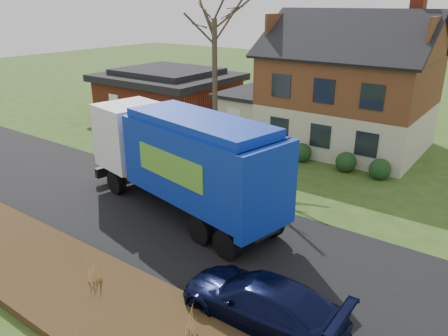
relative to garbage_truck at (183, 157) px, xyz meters
The scene contains 10 objects.
ground 2.70m from the garbage_truck, 95.41° to the right, with size 120.00×120.00×0.00m, color #2F4818.
road 2.69m from the garbage_truck, 95.41° to the right, with size 80.00×7.00×0.02m, color black.
mulch_verge 6.68m from the garbage_truck, 90.82° to the right, with size 80.00×3.50×0.30m, color #2F200F.
main_house 13.12m from the garbage_truck, 83.84° to the left, with size 12.95×8.95×9.26m.
ranch_house 17.09m from the garbage_truck, 135.08° to the left, with size 9.80×8.20×3.70m.
garbage_truck is the anchor object (origin of this frame).
silver_sedan 3.38m from the garbage_truck, 125.01° to the left, with size 1.82×5.23×1.72m, color #B5B8BE.
navy_wagon 7.64m from the garbage_truck, 32.52° to the right, with size 1.99×4.89×1.42m, color black.
grass_clump_mid 6.19m from the garbage_truck, 77.40° to the right, with size 0.33×0.27×0.93m.
grass_clump_east 7.94m from the garbage_truck, 47.49° to the right, with size 0.33×0.27×0.83m.
Camera 1 is at (11.39, -11.71, 8.49)m, focal length 35.00 mm.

